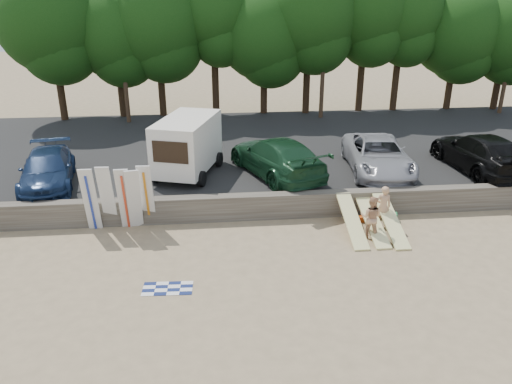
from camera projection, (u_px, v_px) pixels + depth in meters
ground at (364, 251)px, 17.16m from camera, size 120.00×120.00×0.00m
seawall at (342, 203)px, 19.73m from camera, size 44.00×0.50×1.00m
parking_lot at (306, 149)px, 26.68m from camera, size 44.00×14.50×0.70m
treeline at (279, 22)px, 30.72m from camera, size 34.42×6.86×9.33m
utility_poles at (324, 40)px, 29.98m from camera, size 25.80×0.26×9.00m
box_trailer at (187, 143)px, 21.67m from camera, size 3.15×4.37×2.52m
car_0 at (47, 170)px, 20.61m from camera, size 2.85×5.22×1.43m
car_1 at (276, 157)px, 21.81m from camera, size 4.28×6.20×1.67m
car_2 at (378, 155)px, 22.21m from camera, size 3.09×5.73×1.53m
car_3 at (480, 152)px, 22.35m from camera, size 2.71×5.90×1.67m
surfboard_upright_0 at (90, 200)px, 18.05m from camera, size 0.51×0.61×2.55m
surfboard_upright_1 at (107, 197)px, 18.27m from camera, size 0.53×0.64×2.55m
surfboard_upright_2 at (125, 199)px, 18.15m from camera, size 0.51×0.72×2.53m
surfboard_upright_3 at (134, 199)px, 18.16m from camera, size 0.60×0.87×2.50m
surfboard_upright_4 at (147, 196)px, 18.40m from camera, size 0.53×0.65×2.55m
surfboard_low_0 at (352, 220)px, 18.27m from camera, size 0.56×2.87×1.01m
surfboard_low_1 at (372, 221)px, 18.40m from camera, size 0.56×2.92×0.85m
surfboard_low_2 at (391, 220)px, 18.31m from camera, size 0.56×2.88×0.97m
beachgoer_a at (383, 207)px, 18.62m from camera, size 0.63×0.44×1.64m
beachgoer_b at (371, 217)px, 17.82m from camera, size 0.96×0.88×1.59m
cooler at (392, 217)px, 19.32m from camera, size 0.45×0.40×0.32m
gear_bag at (360, 219)px, 19.26m from camera, size 0.34×0.30×0.22m
beach_towel at (168, 288)px, 15.02m from camera, size 1.57×1.57×0.00m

